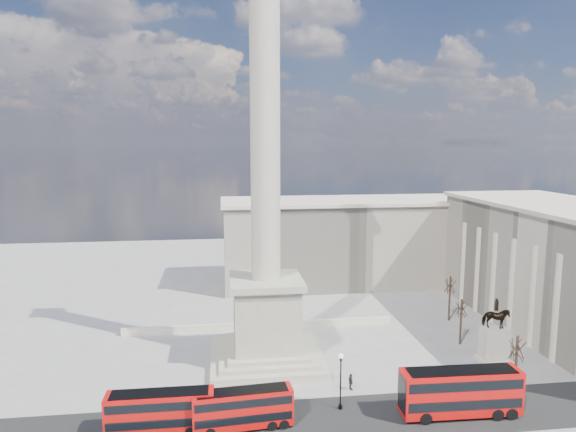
# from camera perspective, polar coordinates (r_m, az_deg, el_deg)

# --- Properties ---
(ground) EXTENTS (180.00, 180.00, 0.00)m
(ground) POSITION_cam_1_polar(r_m,az_deg,el_deg) (63.56, -1.99, -17.54)
(ground) COLOR gray
(ground) RESTS_ON ground
(asphalt_road) EXTENTS (120.00, 9.00, 0.01)m
(asphalt_road) POSITION_cam_1_polar(r_m,az_deg,el_deg) (55.47, 4.61, -21.65)
(asphalt_road) COLOR black
(asphalt_road) RESTS_ON ground
(nelsons_column) EXTENTS (14.00, 14.00, 49.85)m
(nelsons_column) POSITION_cam_1_polar(r_m,az_deg,el_deg) (63.95, -2.47, -5.08)
(nelsons_column) COLOR #A5A08A
(nelsons_column) RESTS_ON ground
(balustrade_wall) EXTENTS (40.00, 0.60, 1.10)m
(balustrade_wall) POSITION_cam_1_polar(r_m,az_deg,el_deg) (78.04, -3.13, -12.10)
(balustrade_wall) COLOR beige
(balustrade_wall) RESTS_ON ground
(building_east) EXTENTS (19.00, 46.00, 18.60)m
(building_east) POSITION_cam_1_polar(r_m,az_deg,el_deg) (85.76, 28.86, -5.15)
(building_east) COLOR #C0B49E
(building_east) RESTS_ON ground
(building_northeast) EXTENTS (51.00, 17.00, 16.60)m
(building_northeast) POSITION_cam_1_polar(r_m,az_deg,el_deg) (102.10, 7.08, -2.76)
(building_northeast) COLOR #C0B49E
(building_northeast) RESTS_ON ground
(red_bus_a) EXTENTS (10.18, 2.48, 4.12)m
(red_bus_a) POSITION_cam_1_polar(r_m,az_deg,el_deg) (53.66, -13.92, -20.34)
(red_bus_a) COLOR #B70B09
(red_bus_a) RESTS_ON ground
(red_bus_b) EXTENTS (9.83, 2.98, 3.93)m
(red_bus_b) POSITION_cam_1_polar(r_m,az_deg,el_deg) (53.21, -4.98, -20.50)
(red_bus_b) COLOR #B70B09
(red_bus_b) RESTS_ON ground
(red_bus_c) EXTENTS (12.23, 3.19, 4.93)m
(red_bus_c) POSITION_cam_1_polar(r_m,az_deg,el_deg) (57.54, 18.68, -18.01)
(red_bus_c) COLOR #B70B09
(red_bus_c) RESTS_ON ground
(victorian_lamp) EXTENTS (0.52, 0.52, 6.06)m
(victorian_lamp) POSITION_cam_1_polar(r_m,az_deg,el_deg) (55.82, 5.87, -17.33)
(victorian_lamp) COLOR black
(victorian_lamp) RESTS_ON ground
(equestrian_statue) EXTENTS (3.98, 2.99, 8.30)m
(equestrian_statue) POSITION_cam_1_polar(r_m,az_deg,el_deg) (71.45, 21.95, -12.65)
(equestrian_statue) COLOR beige
(equestrian_statue) RESTS_ON ground
(bare_tree_near) EXTENTS (1.75, 1.75, 7.64)m
(bare_tree_near) POSITION_cam_1_polar(r_m,az_deg,el_deg) (61.30, 24.12, -13.14)
(bare_tree_near) COLOR #332319
(bare_tree_near) RESTS_ON ground
(bare_tree_mid) EXTENTS (1.77, 1.77, 6.70)m
(bare_tree_mid) POSITION_cam_1_polar(r_m,az_deg,el_deg) (74.96, 18.73, -9.58)
(bare_tree_mid) COLOR #332319
(bare_tree_mid) RESTS_ON ground
(bare_tree_far) EXTENTS (1.81, 1.81, 7.39)m
(bare_tree_far) POSITION_cam_1_polar(r_m,az_deg,el_deg) (83.95, 17.58, -7.24)
(bare_tree_far) COLOR #332319
(bare_tree_far) RESTS_ON ground
(pedestrian_walking) EXTENTS (0.67, 0.51, 1.65)m
(pedestrian_walking) POSITION_cam_1_polar(r_m,az_deg,el_deg) (61.01, 13.40, -18.06)
(pedestrian_walking) COLOR black
(pedestrian_walking) RESTS_ON ground
(pedestrian_standing) EXTENTS (1.06, 0.91, 1.89)m
(pedestrian_standing) POSITION_cam_1_polar(r_m,az_deg,el_deg) (66.41, 20.91, -16.02)
(pedestrian_standing) COLOR black
(pedestrian_standing) RESTS_ON ground
(pedestrian_crossing) EXTENTS (0.60, 1.16, 1.90)m
(pedestrian_crossing) POSITION_cam_1_polar(r_m,az_deg,el_deg) (60.88, 6.99, -17.81)
(pedestrian_crossing) COLOR black
(pedestrian_crossing) RESTS_ON ground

